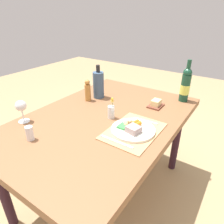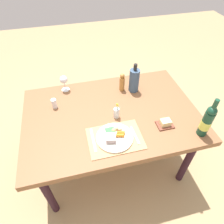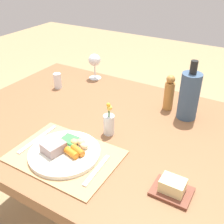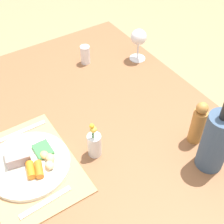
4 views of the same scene
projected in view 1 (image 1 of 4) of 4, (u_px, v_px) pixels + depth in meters
The scene contains 13 objects.
ground_plane at pixel (104, 191), 1.79m from camera, with size 8.00×8.00×0.00m, color tan.
dining_table at pixel (103, 126), 1.49m from camera, with size 1.47×0.99×0.74m.
placemat at pixel (134, 131), 1.29m from camera, with size 0.41×0.30×0.01m, color tan.
dinner_plate at pixel (133, 129), 1.28m from camera, with size 0.28×0.28×0.06m.
fork at pixel (117, 142), 1.18m from camera, with size 0.02×0.22×0.01m, color silver.
knife at pixel (146, 121), 1.39m from camera, with size 0.02×0.17×0.01m, color silver.
butter_dish at pixel (156, 104), 1.60m from camera, with size 0.13×0.10×0.06m.
wine_bottle at pixel (185, 85), 1.65m from camera, with size 0.08×0.08×0.34m.
cooler_bottle at pixel (98, 85), 1.73m from camera, with size 0.09×0.09×0.28m.
pepper_mill at pixel (88, 91), 1.68m from camera, with size 0.05×0.05×0.18m.
salt_shaker at pixel (30, 133), 1.19m from camera, with size 0.04×0.04×0.09m, color white.
flower_vase at pixel (111, 111), 1.42m from camera, with size 0.05×0.05×0.16m.
wine_glass at pixel (21, 107), 1.35m from camera, with size 0.08×0.08×0.16m.
Camera 1 is at (-1.01, -0.78, 1.44)m, focal length 32.55 mm.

